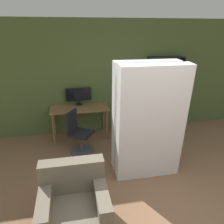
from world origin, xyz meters
TOP-DOWN VIEW (x-y plane):
  - wall_back at (0.00, 3.41)m, footprint 8.00×0.06m
  - desk at (-0.99, 3.07)m, footprint 1.33×0.61m
  - monitor at (-0.98, 3.28)m, footprint 0.60×0.16m
  - office_chair at (-1.06, 2.40)m, footprint 0.60×0.60m
  - bookshelf at (1.05, 3.27)m, footprint 0.88×0.27m
  - mattress_near at (0.08, 1.28)m, footprint 1.11×0.38m
  - mattress_far at (0.08, 1.65)m, footprint 1.11×0.31m
  - armchair at (-1.22, 0.47)m, footprint 0.85×0.80m

SIDE VIEW (x-z plane):
  - armchair at x=-1.22m, z-range -0.11..0.74m
  - office_chair at x=-1.06m, z-range -0.09..0.80m
  - desk at x=-0.99m, z-range 0.27..1.02m
  - bookshelf at x=1.05m, z-range 0.04..1.89m
  - monitor at x=-0.98m, z-range 0.78..1.20m
  - mattress_far at x=0.08m, z-range 0.00..1.99m
  - mattress_near at x=0.08m, z-range 0.00..2.00m
  - wall_back at x=0.00m, z-range 0.00..2.70m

